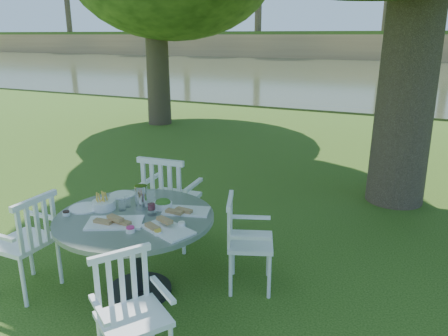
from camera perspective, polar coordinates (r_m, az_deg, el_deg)
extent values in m
plane|color=#20400D|center=(4.71, -1.04, -10.60)|extent=(140.00, 140.00, 0.00)
cylinder|color=black|center=(4.08, -10.96, -15.37)|extent=(0.56, 0.56, 0.04)
cylinder|color=black|center=(3.90, -11.25, -11.07)|extent=(0.12, 0.12, 0.65)
cylinder|color=#606C5A|center=(3.76, -11.55, -6.40)|extent=(1.33, 1.33, 0.04)
cylinder|color=white|center=(3.85, 5.92, -13.92)|extent=(0.03, 0.03, 0.41)
cylinder|color=white|center=(4.17, 5.81, -11.33)|extent=(0.03, 0.03, 0.41)
cylinder|color=white|center=(3.86, 0.86, -13.79)|extent=(0.03, 0.03, 0.41)
cylinder|color=white|center=(4.18, 1.18, -11.22)|extent=(0.03, 0.03, 0.41)
cube|color=white|center=(3.90, 3.50, -9.65)|extent=(0.51, 0.53, 0.04)
cube|color=white|center=(3.83, 0.78, -6.99)|extent=(0.18, 0.41, 0.42)
cylinder|color=white|center=(4.86, -3.34, -6.44)|extent=(0.04, 0.04, 0.50)
cylinder|color=white|center=(5.04, -7.98, -5.71)|extent=(0.04, 0.04, 0.50)
cylinder|color=white|center=(4.54, -5.32, -8.30)|extent=(0.04, 0.04, 0.50)
cylinder|color=white|center=(4.73, -10.21, -7.43)|extent=(0.04, 0.04, 0.50)
cube|color=white|center=(4.68, -6.84, -3.92)|extent=(0.55, 0.51, 0.04)
cube|color=white|center=(4.42, -8.21, -2.06)|extent=(0.51, 0.09, 0.51)
cylinder|color=white|center=(4.54, -23.95, -10.13)|extent=(0.04, 0.04, 0.45)
cylinder|color=white|center=(4.30, -20.70, -11.31)|extent=(0.04, 0.04, 0.45)
cylinder|color=white|center=(4.07, -24.73, -13.47)|extent=(0.04, 0.04, 0.45)
cube|color=white|center=(4.20, -24.72, -8.78)|extent=(0.42, 0.46, 0.04)
cube|color=white|center=(3.97, -23.19, -6.73)|extent=(0.04, 0.46, 0.46)
cylinder|color=white|center=(3.33, -9.42, -19.60)|extent=(0.03, 0.03, 0.41)
cube|color=white|center=(3.03, -11.75, -18.75)|extent=(0.55, 0.56, 0.04)
cube|color=white|center=(3.07, -13.19, -14.02)|extent=(0.26, 0.37, 0.42)
cube|color=white|center=(3.63, -14.06, -6.95)|extent=(0.51, 0.44, 0.02)
cube|color=white|center=(3.43, -7.39, -7.97)|extent=(0.47, 0.37, 0.02)
cube|color=white|center=(3.76, -4.94, -5.61)|extent=(0.44, 0.32, 0.02)
cylinder|color=white|center=(4.00, -17.69, -5.00)|extent=(0.28, 0.28, 0.01)
cylinder|color=white|center=(4.23, -13.14, -3.41)|extent=(0.24, 0.24, 0.01)
cylinder|color=white|center=(3.93, -15.41, -4.66)|extent=(0.20, 0.20, 0.08)
cylinder|color=white|center=(3.85, -7.97, -4.85)|extent=(0.16, 0.16, 0.05)
cylinder|color=silver|center=(3.84, -10.76, -3.78)|extent=(0.11, 0.11, 0.21)
cylinder|color=white|center=(3.70, -9.47, -4.55)|extent=(0.08, 0.08, 0.21)
cylinder|color=white|center=(3.92, -12.51, -4.34)|extent=(0.06, 0.06, 0.10)
cylinder|color=white|center=(3.86, -13.19, -4.72)|extent=(0.06, 0.06, 0.10)
cylinder|color=white|center=(3.45, -12.11, -7.94)|extent=(0.07, 0.07, 0.03)
cylinder|color=white|center=(3.38, -8.64, -8.37)|extent=(0.07, 0.07, 0.03)
cylinder|color=white|center=(3.49, -5.57, -7.40)|extent=(0.06, 0.06, 0.03)
cylinder|color=white|center=(3.91, -19.90, -5.64)|extent=(0.06, 0.06, 0.03)
cube|color=#353C23|center=(26.90, 21.36, 11.24)|extent=(100.00, 28.00, 0.12)
cube|color=#A8804E|center=(42.30, 23.19, 14.25)|extent=(100.00, 3.00, 2.20)
cube|color=#20400D|center=(49.78, 23.77, 15.85)|extent=(100.00, 18.00, 0.30)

